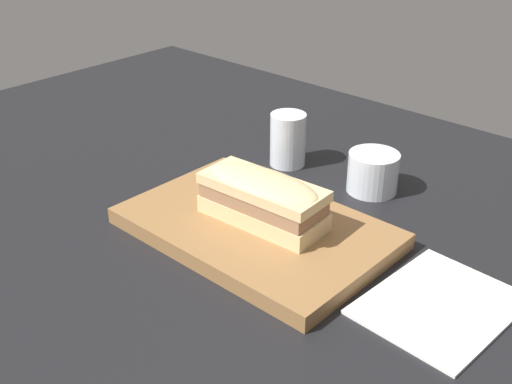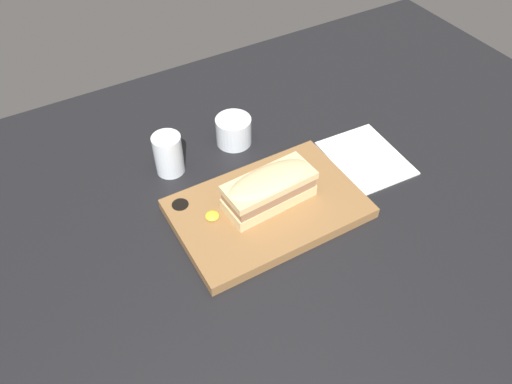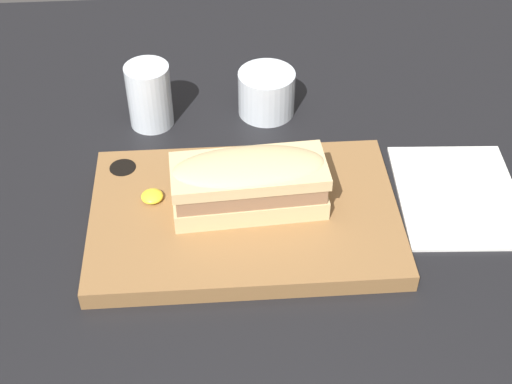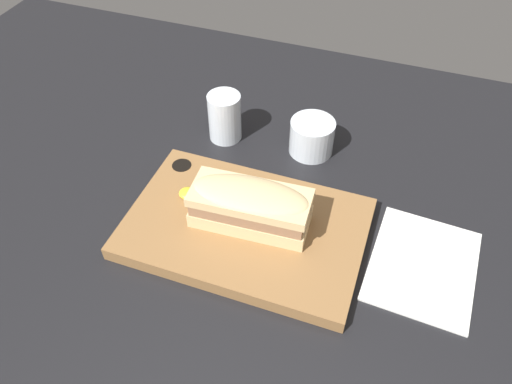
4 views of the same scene
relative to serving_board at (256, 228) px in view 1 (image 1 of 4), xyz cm
name	(u,v)px [view 1 (image 1 of 4)]	position (x,y,z in cm)	size (l,w,h in cm)	color
dining_table	(246,257)	(1.78, -3.98, -2.16)	(171.43, 122.68, 2.00)	black
serving_board	(256,228)	(0.00, 0.00, 0.00)	(36.09, 23.54, 2.37)	olive
sandwich	(263,197)	(0.70, 0.61, 4.90)	(18.12, 8.48, 6.97)	#DBBC84
mustard_dollop	(214,187)	(-10.73, 2.34, 1.68)	(2.62, 2.62, 1.05)	yellow
water_glass	(288,143)	(-11.62, 20.68, 2.77)	(6.03, 6.03, 9.05)	silver
wine_glass	(373,174)	(4.46, 22.16, 1.73)	(7.94, 7.94, 6.35)	silver
napkin	(440,305)	(26.80, 2.77, -0.96)	(15.79, 19.39, 0.40)	white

